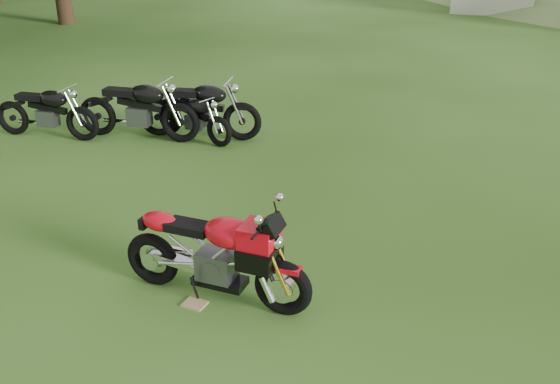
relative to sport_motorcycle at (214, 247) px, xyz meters
The scene contains 8 objects.
ground 1.03m from the sport_motorcycle, 79.81° to the left, with size 120.00×120.00×0.00m, color #213E0D.
treeline 25.40m from the sport_motorcycle, 141.42° to the left, with size 28.00×32.00×14.00m, color black, non-canonical shape.
sport_motorcycle is the anchor object (origin of this frame).
plywood_board 0.64m from the sport_motorcycle, 120.98° to the right, with size 0.23×0.18×0.02m, color tan.
vintage_moto_a 5.22m from the sport_motorcycle, 137.63° to the left, with size 2.17×0.50×1.14m, color black, non-canonical shape.
vintage_moto_b 4.99m from the sport_motorcycle, 126.07° to the left, with size 2.12×0.49×1.12m, color black, non-canonical shape.
vintage_moto_c 6.02m from the sport_motorcycle, 151.96° to the left, with size 1.91×0.44×1.00m, color black, non-canonical shape.
vintage_moto_d 4.94m from the sport_motorcycle, 127.25° to the left, with size 1.66×0.38×0.87m, color black, non-canonical shape.
Camera 1 is at (2.95, -5.35, 3.68)m, focal length 40.00 mm.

